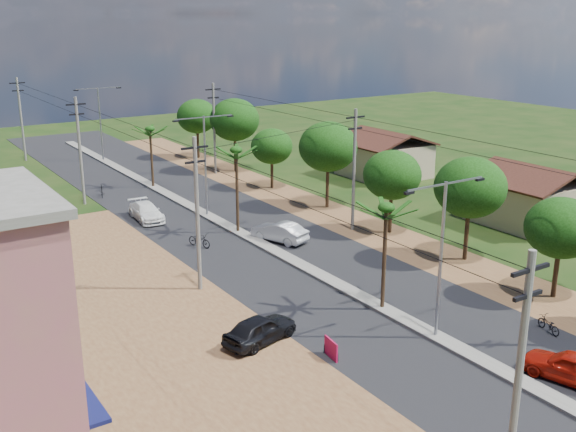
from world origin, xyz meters
name	(u,v)px	position (x,y,z in m)	size (l,w,h in m)	color
ground	(435,338)	(0.00, 0.00, 0.00)	(160.00, 160.00, 0.00)	black
road	(274,252)	(0.00, 15.00, 0.02)	(12.00, 110.00, 0.04)	black
median	(252,239)	(0.00, 18.00, 0.09)	(1.00, 90.00, 0.18)	#605E56
dirt_lot_west	(85,353)	(-15.00, 8.00, 0.02)	(18.00, 46.00, 0.04)	brown
dirt_shoulder_east	(371,231)	(8.50, 15.00, 0.01)	(5.00, 90.00, 0.03)	brown
house_east_near	(531,192)	(20.00, 10.00, 2.39)	(7.60, 7.50, 4.60)	tan
house_east_far	(384,152)	(21.00, 28.00, 2.39)	(7.60, 7.50, 4.60)	tan
tree_east_b	(561,228)	(9.30, 0.00, 4.11)	(4.00, 4.00, 5.83)	black
tree_east_c	(470,188)	(9.70, 7.00, 4.86)	(4.60, 4.60, 6.83)	black
tree_east_d	(392,175)	(9.40, 14.00, 4.34)	(4.20, 4.20, 6.13)	black
tree_east_e	(328,147)	(9.60, 22.00, 5.09)	(4.80, 4.80, 7.14)	black
tree_east_f	(272,146)	(9.20, 30.00, 3.89)	(3.80, 3.80, 5.52)	black
tree_east_g	(235,120)	(9.80, 38.00, 5.24)	(5.00, 5.00, 7.38)	black
tree_east_h	(197,116)	(9.50, 46.00, 4.64)	(4.40, 4.40, 6.52)	black
palm_median_near	(386,212)	(0.00, 4.00, 5.54)	(2.00, 2.00, 6.15)	black
palm_median_mid	(236,154)	(0.00, 20.00, 5.90)	(2.00, 2.00, 6.55)	black
palm_median_far	(150,131)	(0.00, 36.00, 5.26)	(2.00, 2.00, 5.85)	black
streetlight_near	(442,247)	(0.00, 0.00, 4.79)	(5.10, 0.18, 8.00)	gray
streetlight_mid	(205,157)	(0.00, 25.00, 4.79)	(5.10, 0.18, 8.00)	gray
streetlight_far	(100,118)	(0.00, 50.00, 4.79)	(5.10, 0.18, 8.00)	gray
utility_pole_w_a	(518,382)	(-7.00, -10.00, 4.76)	(1.60, 0.24, 9.00)	#605E56
utility_pole_w_b	(197,211)	(-7.00, 12.00, 4.76)	(1.60, 0.24, 9.00)	#605E56
utility_pole_w_c	(80,149)	(-7.00, 34.00, 4.76)	(1.60, 0.24, 9.00)	#605E56
utility_pole_w_d	(21,117)	(-7.00, 55.00, 4.76)	(1.60, 0.24, 9.00)	#605E56
utility_pole_e_b	(354,167)	(7.50, 16.00, 4.76)	(1.60, 0.24, 9.00)	#605E56
utility_pole_e_c	(214,127)	(7.50, 38.00, 4.76)	(1.60, 0.24, 9.00)	#605E56
car_red_near	(571,368)	(1.90, -6.18, 0.69)	(1.64, 4.06, 1.38)	#991308
car_silver_mid	(279,232)	(1.50, 16.70, 0.69)	(1.47, 4.22, 1.39)	#ACAFB4
car_white_far	(146,212)	(-4.38, 26.72, 0.65)	(1.83, 4.51, 1.31)	silver
car_parked_dark	(260,330)	(-7.50, 4.40, 0.69)	(1.62, 4.03, 1.37)	black
moto_rider_east	(548,325)	(5.20, -2.67, 0.41)	(0.54, 1.56, 0.82)	black
moto_rider_west_a	(199,240)	(-3.74, 18.73, 0.50)	(0.66, 1.90, 1.00)	black
moto_rider_west_b	(102,191)	(-5.00, 35.46, 0.52)	(0.48, 1.71, 1.03)	black
roadside_sign	(331,349)	(-5.57, 1.20, 0.48)	(0.23, 1.15, 0.96)	#B01040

